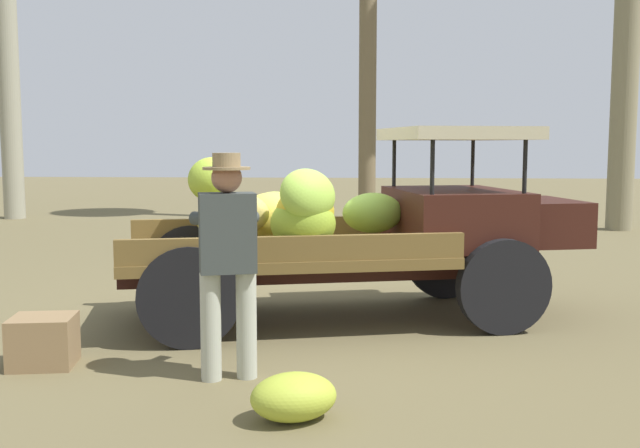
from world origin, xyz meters
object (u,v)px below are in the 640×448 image
truck (370,227)px  farmer (228,252)px  wooden_crate (43,341)px  loose_banana_bunch (294,397)px

truck → farmer: 2.19m
truck → wooden_crate: truck is taller
wooden_crate → loose_banana_bunch: size_ratio=0.84×
truck → wooden_crate: bearing=-158.9°
truck → loose_banana_bunch: bearing=-113.1°
loose_banana_bunch → farmer: bearing=125.3°
farmer → wooden_crate: farmer is taller
truck → loose_banana_bunch: 2.86m
loose_banana_bunch → wooden_crate: bearing=154.1°
farmer → loose_banana_bunch: 1.25m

